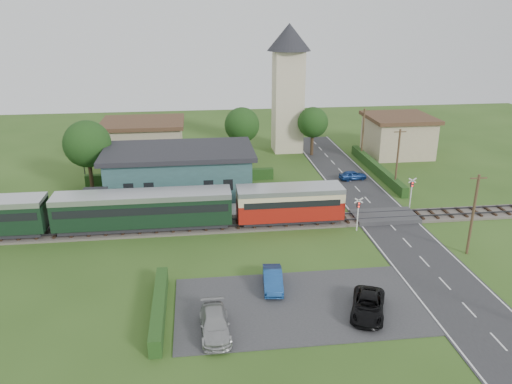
{
  "coord_description": "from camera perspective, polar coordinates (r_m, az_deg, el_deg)",
  "views": [
    {
      "loc": [
        -8.07,
        -41.19,
        19.42
      ],
      "look_at": [
        -2.49,
        4.0,
        2.62
      ],
      "focal_mm": 35.0,
      "sensor_mm": 36.0,
      "label": 1
    }
  ],
  "objects": [
    {
      "name": "crossing_signal_far",
      "position": [
        53.35,
        17.36,
        0.4
      ],
      "size": [
        0.84,
        0.28,
        3.28
      ],
      "color": "silver",
      "rests_on": "ground"
    },
    {
      "name": "car_on_road",
      "position": [
        60.98,
        11.01,
        1.91
      ],
      "size": [
        3.46,
        1.78,
        1.12
      ],
      "primitive_type": "imported",
      "rotation": [
        0.0,
        0.0,
        1.71
      ],
      "color": "navy",
      "rests_on": "road"
    },
    {
      "name": "utility_pole_b",
      "position": [
        44.54,
        23.56,
        -2.29
      ],
      "size": [
        1.4,
        0.22,
        7.0
      ],
      "color": "#473321",
      "rests_on": "ground"
    },
    {
      "name": "train",
      "position": [
        47.23,
        -16.56,
        -2.04
      ],
      "size": [
        43.2,
        2.9,
        3.4
      ],
      "color": "#232328",
      "rests_on": "ground"
    },
    {
      "name": "crossing_signal_near",
      "position": [
        46.6,
        11.59,
        -1.95
      ],
      "size": [
        0.84,
        0.28,
        3.28
      ],
      "color": "silver",
      "rests_on": "ground"
    },
    {
      "name": "car_park",
      "position": [
        35.65,
        4.85,
        -12.76
      ],
      "size": [
        17.0,
        9.0,
        0.08
      ],
      "primitive_type": "cube",
      "color": "#333335",
      "rests_on": "ground"
    },
    {
      "name": "platform",
      "position": [
        50.24,
        -8.71,
        -2.45
      ],
      "size": [
        30.0,
        3.0,
        0.45
      ],
      "primitive_type": "cube",
      "color": "gray",
      "rests_on": "ground"
    },
    {
      "name": "car_park_silver",
      "position": [
        32.59,
        -4.72,
        -14.81
      ],
      "size": [
        1.98,
        4.58,
        1.31
      ],
      "primitive_type": "imported",
      "rotation": [
        0.0,
        0.0,
        0.03
      ],
      "color": "#A0A0A0",
      "rests_on": "car_park"
    },
    {
      "name": "car_park_dark",
      "position": [
        35.06,
        12.68,
        -12.55
      ],
      "size": [
        3.65,
        5.02,
        1.27
      ],
      "primitive_type": "imported",
      "rotation": [
        0.0,
        0.0,
        -0.38
      ],
      "color": "black",
      "rests_on": "car_park"
    },
    {
      "name": "equipment_hut",
      "position": [
        50.63,
        -17.89,
        -1.2
      ],
      "size": [
        2.3,
        2.3,
        2.55
      ],
      "color": "beige",
      "rests_on": "platform"
    },
    {
      "name": "utility_pole_c",
      "position": [
        58.02,
        15.86,
        3.68
      ],
      "size": [
        1.4,
        0.22,
        7.0
      ],
      "color": "#473321",
      "rests_on": "ground"
    },
    {
      "name": "pedestrian_near",
      "position": [
        49.55,
        0.48,
        -1.24
      ],
      "size": [
        0.67,
        0.52,
        1.63
      ],
      "primitive_type": "imported",
      "rotation": [
        0.0,
        0.0,
        3.38
      ],
      "color": "gray",
      "rests_on": "platform"
    },
    {
      "name": "road",
      "position": [
        48.98,
        15.28,
        -3.83
      ],
      "size": [
        6.0,
        70.0,
        0.05
      ],
      "primitive_type": "cube",
      "color": "#28282B",
      "rests_on": "ground"
    },
    {
      "name": "pedestrian_far",
      "position": [
        50.25,
        -14.63,
        -1.49
      ],
      "size": [
        0.81,
        0.98,
        1.84
      ],
      "primitive_type": "imported",
      "rotation": [
        0.0,
        0.0,
        1.7
      ],
      "color": "gray",
      "rests_on": "platform"
    },
    {
      "name": "tree_c",
      "position": [
        69.7,
        6.51,
        7.9
      ],
      "size": [
        4.2,
        4.2,
        6.78
      ],
      "color": "#332316",
      "rests_on": "ground"
    },
    {
      "name": "tree_b",
      "position": [
        66.07,
        -1.62,
        7.66
      ],
      "size": [
        4.6,
        4.6,
        7.34
      ],
      "color": "#332316",
      "rests_on": "ground"
    },
    {
      "name": "streetlamp_west",
      "position": [
        64.86,
        -19.26,
        4.48
      ],
      "size": [
        0.3,
        0.3,
        5.15
      ],
      "color": "#3F3F47",
      "rests_on": "ground"
    },
    {
      "name": "hedge_roadside",
      "position": [
        64.2,
        13.61,
        2.63
      ],
      "size": [
        0.8,
        18.0,
        1.2
      ],
      "primitive_type": "cube",
      "color": "#193814",
      "rests_on": "ground"
    },
    {
      "name": "tree_a",
      "position": [
        58.18,
        -18.73,
        5.21
      ],
      "size": [
        5.2,
        5.2,
        8.0
      ],
      "color": "#332316",
      "rests_on": "ground"
    },
    {
      "name": "hedge_station",
      "position": [
        59.75,
        -8.54,
        1.72
      ],
      "size": [
        22.0,
        0.8,
        1.3
      ],
      "primitive_type": "cube",
      "color": "#193814",
      "rests_on": "ground"
    },
    {
      "name": "house_west",
      "position": [
        68.6,
        -12.69,
        5.73
      ],
      "size": [
        10.8,
        8.8,
        5.5
      ],
      "color": "tan",
      "rests_on": "ground"
    },
    {
      "name": "streetlamp_east",
      "position": [
        74.15,
        12.18,
        7.04
      ],
      "size": [
        0.3,
        0.3,
        5.15
      ],
      "color": "#3F3F47",
      "rests_on": "ground"
    },
    {
      "name": "station_building",
      "position": [
        54.83,
        -8.73,
        2.25
      ],
      "size": [
        16.0,
        9.0,
        5.3
      ],
      "color": "#376767",
      "rests_on": "ground"
    },
    {
      "name": "house_east",
      "position": [
        72.9,
        15.91,
        6.3
      ],
      "size": [
        8.8,
        8.8,
        5.5
      ],
      "color": "tan",
      "rests_on": "ground"
    },
    {
      "name": "car_park_blue",
      "position": [
        37.15,
        1.93,
        -9.97
      ],
      "size": [
        1.73,
        4.04,
        1.29
      ],
      "primitive_type": "imported",
      "rotation": [
        0.0,
        0.0,
        -0.09
      ],
      "color": "navy",
      "rests_on": "car_park"
    },
    {
      "name": "crossing_deck",
      "position": [
        50.6,
        14.48,
        -2.72
      ],
      "size": [
        6.2,
        3.4,
        0.45
      ],
      "primitive_type": "cube",
      "color": "#333335",
      "rests_on": "ground"
    },
    {
      "name": "railway_track",
      "position": [
        47.99,
        3.25,
        -3.5
      ],
      "size": [
        76.0,
        3.2,
        0.49
      ],
      "color": "#4C443D",
      "rests_on": "ground"
    },
    {
      "name": "utility_pole_d",
      "position": [
        68.84,
        12.11,
        6.54
      ],
      "size": [
        1.4,
        0.22,
        7.0
      ],
      "color": "#473321",
      "rests_on": "ground"
    },
    {
      "name": "hedge_carpark",
      "position": [
        34.86,
        -11.01,
        -12.85
      ],
      "size": [
        0.8,
        9.0,
        1.2
      ],
      "primitive_type": "cube",
      "color": "#193814",
      "rests_on": "ground"
    },
    {
      "name": "church_tower",
      "position": [
        71.01,
        3.71,
        12.78
      ],
      "size": [
        6.0,
        6.0,
        17.6
      ],
      "color": "beige",
      "rests_on": "ground"
    },
    {
      "name": "ground",
      "position": [
        46.25,
        3.68,
        -4.62
      ],
      "size": [
        120.0,
        120.0,
        0.0
      ],
      "primitive_type": "plane",
      "color": "#2D4C19"
    }
  ]
}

